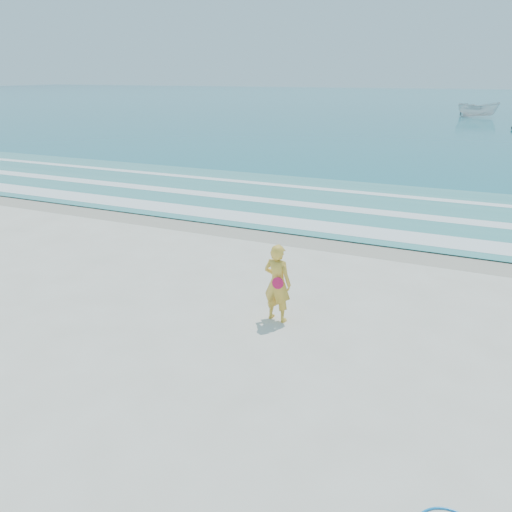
% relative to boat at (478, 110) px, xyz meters
% --- Properties ---
extents(ground, '(400.00, 400.00, 0.00)m').
position_rel_boat_xyz_m(ground, '(-3.88, -66.30, -1.00)').
color(ground, silver).
rests_on(ground, ground).
extents(wet_sand, '(400.00, 2.40, 0.00)m').
position_rel_boat_xyz_m(wet_sand, '(-3.88, -57.30, -1.00)').
color(wet_sand, '#B2A893').
rests_on(wet_sand, ground).
extents(ocean, '(400.00, 190.00, 0.04)m').
position_rel_boat_xyz_m(ocean, '(-3.88, 38.70, -0.98)').
color(ocean, '#19727F').
rests_on(ocean, ground).
extents(shallow, '(400.00, 10.00, 0.01)m').
position_rel_boat_xyz_m(shallow, '(-3.88, -52.30, -0.96)').
color(shallow, '#59B7AD').
rests_on(shallow, ocean).
extents(foam_near, '(400.00, 1.40, 0.01)m').
position_rel_boat_xyz_m(foam_near, '(-3.88, -56.00, -0.95)').
color(foam_near, white).
rests_on(foam_near, shallow).
extents(foam_mid, '(400.00, 0.90, 0.01)m').
position_rel_boat_xyz_m(foam_mid, '(-3.88, -53.10, -0.95)').
color(foam_mid, white).
rests_on(foam_mid, shallow).
extents(foam_far, '(400.00, 0.60, 0.01)m').
position_rel_boat_xyz_m(foam_far, '(-3.88, -49.80, -0.95)').
color(foam_far, white).
rests_on(foam_far, shallow).
extents(boat, '(5.05, 2.03, 1.93)m').
position_rel_boat_xyz_m(boat, '(0.00, 0.00, 0.00)').
color(boat, silver).
rests_on(boat, ocean).
extents(woman, '(0.74, 0.54, 1.86)m').
position_rel_boat_xyz_m(woman, '(-2.75, -63.56, -0.07)').
color(woman, gold).
rests_on(woman, ground).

